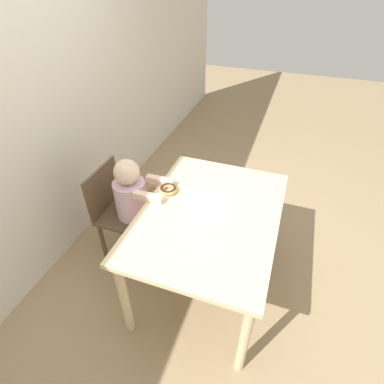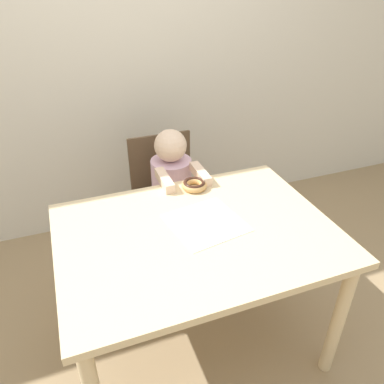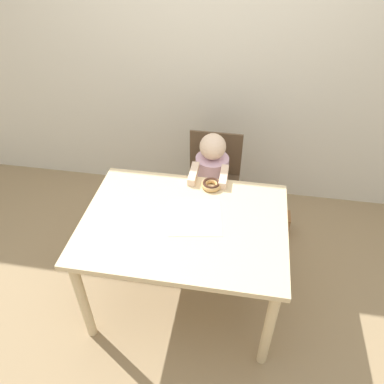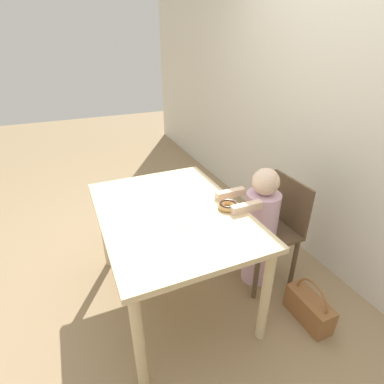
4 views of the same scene
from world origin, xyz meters
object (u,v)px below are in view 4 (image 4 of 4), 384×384
object	(u,v)px
chair	(272,228)
donut	(228,205)
child_figure	(259,227)
handbag	(309,308)

from	to	relation	value
chair	donut	distance (m)	0.52
child_figure	handbag	world-z (taller)	child_figure
chair	handbag	size ratio (longest dim) A/B	2.42
donut	handbag	xyz separation A→B (m)	(0.45, 0.41, -0.65)
child_figure	chair	bearing A→B (deg)	90.00
child_figure	handbag	size ratio (longest dim) A/B	2.78
donut	handbag	world-z (taller)	donut
donut	handbag	distance (m)	0.89
child_figure	donut	xyz separation A→B (m)	(0.03, -0.30, 0.27)
child_figure	donut	bearing A→B (deg)	-84.13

